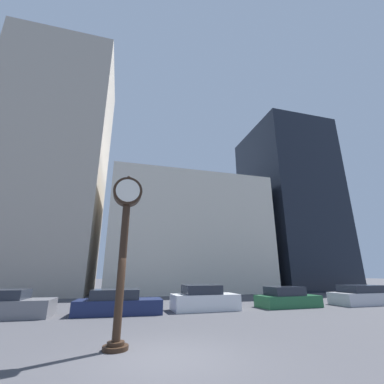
# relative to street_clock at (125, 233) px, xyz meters

# --- Properties ---
(ground_plane) EXTENTS (200.00, 200.00, 0.00)m
(ground_plane) POSITION_rel_street_clock_xyz_m (1.20, -1.07, -3.29)
(ground_plane) COLOR #424247
(building_tall_tower) EXTENTS (11.26, 12.00, 28.78)m
(building_tall_tower) POSITION_rel_street_clock_xyz_m (-8.47, 22.93, 11.09)
(building_tall_tower) COLOR #ADA393
(building_tall_tower) RESTS_ON ground_plane
(building_storefront_row) EXTENTS (18.11, 12.00, 13.06)m
(building_storefront_row) POSITION_rel_street_clock_xyz_m (7.63, 22.93, 3.23)
(building_storefront_row) COLOR beige
(building_storefront_row) RESTS_ON ground_plane
(building_glass_modern) EXTENTS (10.12, 12.00, 23.18)m
(building_glass_modern) POSITION_rel_street_clock_xyz_m (23.14, 22.93, 8.29)
(building_glass_modern) COLOR black
(building_glass_modern) RESTS_ON ground_plane
(street_clock) EXTENTS (0.93, 0.72, 5.23)m
(street_clock) POSITION_rel_street_clock_xyz_m (0.00, 0.00, 0.00)
(street_clock) COLOR black
(street_clock) RESTS_ON ground_plane
(car_grey) EXTENTS (4.68, 1.97, 1.29)m
(car_grey) POSITION_rel_street_clock_xyz_m (-5.48, 6.96, -2.74)
(car_grey) COLOR slate
(car_grey) RESTS_ON ground_plane
(car_navy) EXTENTS (4.57, 2.05, 1.23)m
(car_navy) POSITION_rel_street_clock_xyz_m (0.04, 6.81, -2.77)
(car_navy) COLOR #19234C
(car_navy) RESTS_ON ground_plane
(car_white) EXTENTS (3.88, 1.91, 1.39)m
(car_white) POSITION_rel_street_clock_xyz_m (4.91, 7.04, -2.70)
(car_white) COLOR silver
(car_white) RESTS_ON ground_plane
(car_green) EXTENTS (3.93, 1.94, 1.23)m
(car_green) POSITION_rel_street_clock_xyz_m (10.47, 6.99, -2.78)
(car_green) COLOR #236038
(car_green) RESTS_ON ground_plane
(car_silver) EXTENTS (4.59, 2.00, 1.27)m
(car_silver) POSITION_rel_street_clock_xyz_m (16.41, 6.78, -2.76)
(car_silver) COLOR #BCBCC1
(car_silver) RESTS_ON ground_plane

